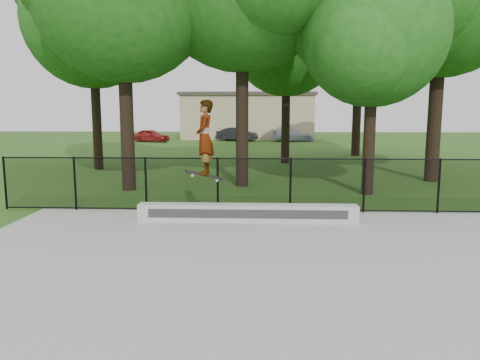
# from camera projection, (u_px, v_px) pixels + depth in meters

# --- Properties ---
(ground) EXTENTS (100.00, 100.00, 0.00)m
(ground) POSITION_uv_depth(u_px,v_px,m) (315.00, 301.00, 7.09)
(ground) COLOR #2B5718
(ground) RESTS_ON ground
(concrete_slab) EXTENTS (14.00, 12.00, 0.06)m
(concrete_slab) POSITION_uv_depth(u_px,v_px,m) (315.00, 299.00, 7.09)
(concrete_slab) COLOR #9E9E99
(concrete_slab) RESTS_ON ground
(grind_ledge) EXTENTS (5.49, 0.40, 0.44)m
(grind_ledge) POSITION_uv_depth(u_px,v_px,m) (247.00, 213.00, 11.74)
(grind_ledge) COLOR #B7B6B1
(grind_ledge) RESTS_ON concrete_slab
(car_a) EXTENTS (3.41, 2.11, 1.09)m
(car_a) POSITION_uv_depth(u_px,v_px,m) (151.00, 136.00, 39.80)
(car_a) COLOR maroon
(car_a) RESTS_ON ground
(car_b) EXTENTS (3.44, 2.02, 1.17)m
(car_b) POSITION_uv_depth(u_px,v_px,m) (237.00, 134.00, 40.98)
(car_b) COLOR black
(car_b) RESTS_ON ground
(car_c) EXTENTS (3.55, 2.06, 1.05)m
(car_c) POSITION_uv_depth(u_px,v_px,m) (293.00, 135.00, 40.59)
(car_c) COLOR #ABB1C2
(car_c) RESTS_ON ground
(skater_airborne) EXTENTS (0.83, 0.68, 1.99)m
(skater_airborne) POSITION_uv_depth(u_px,v_px,m) (205.00, 139.00, 11.35)
(skater_airborne) COLOR black
(skater_airborne) RESTS_ON ground
(chainlink_fence) EXTENTS (16.06, 0.06, 1.50)m
(chainlink_fence) POSITION_uv_depth(u_px,v_px,m) (290.00, 185.00, 12.79)
(chainlink_fence) COLOR black
(chainlink_fence) RESTS_ON concrete_slab
(tree_row) EXTENTS (20.89, 18.44, 10.94)m
(tree_row) POSITION_uv_depth(u_px,v_px,m) (271.00, 12.00, 19.42)
(tree_row) COLOR black
(tree_row) RESTS_ON ground
(distant_building) EXTENTS (12.40, 6.40, 4.30)m
(distant_building) POSITION_uv_depth(u_px,v_px,m) (248.00, 115.00, 44.36)
(distant_building) COLOR #C9B38D
(distant_building) RESTS_ON ground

